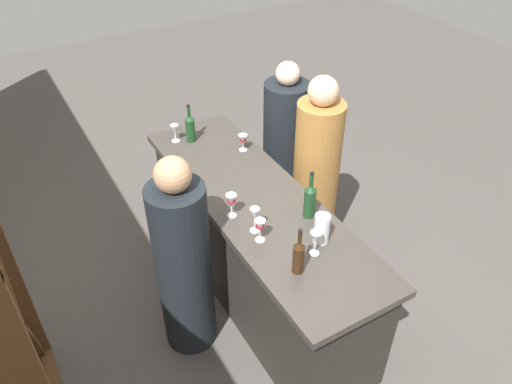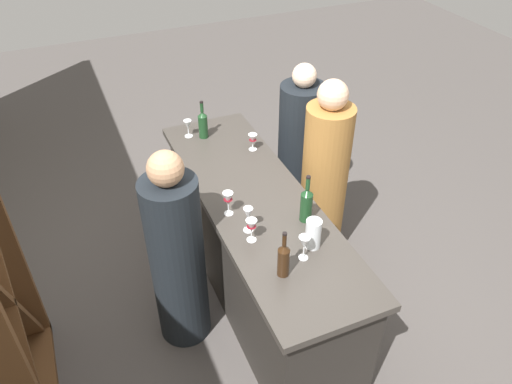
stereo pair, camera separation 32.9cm
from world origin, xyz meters
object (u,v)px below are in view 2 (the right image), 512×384
(wine_bottle_second_left_olive_green, at_px, (306,204))
(wine_glass_far_right, at_px, (228,199))
(person_center_guest, at_px, (300,149))
(wine_glass_near_left, at_px, (253,139))
(wine_glass_near_right, at_px, (248,215))
(wine_bottle_leftmost_amber_brown, at_px, (284,259))
(person_right_guest, at_px, (177,259))
(person_left_guest, at_px, (324,181))
(wine_glass_far_left, at_px, (188,125))
(wine_glass_far_center, at_px, (251,227))
(water_pitcher, at_px, (313,234))
(wine_glass_near_center, at_px, (304,243))
(wine_bottle_center_olive_green, at_px, (203,124))

(wine_bottle_second_left_olive_green, xyz_separation_m, wine_glass_far_right, (0.25, 0.43, -0.01))
(person_center_guest, bearing_deg, wine_glass_far_right, 35.24)
(wine_glass_near_left, xyz_separation_m, wine_glass_near_right, (-0.85, 0.39, 0.03))
(wine_bottle_leftmost_amber_brown, bearing_deg, person_right_guest, 39.94)
(wine_bottle_second_left_olive_green, bearing_deg, wine_glass_near_right, 82.84)
(wine_glass_near_left, relative_size, person_center_guest, 0.09)
(person_left_guest, bearing_deg, wine_glass_far_right, 27.17)
(wine_glass_near_right, xyz_separation_m, wine_glass_far_left, (1.23, 0.01, -0.03))
(wine_glass_far_left, bearing_deg, person_left_guest, -131.60)
(person_right_guest, bearing_deg, wine_glass_far_center, -32.21)
(wine_glass_far_left, xyz_separation_m, water_pitcher, (-1.51, -0.31, -0.00))
(water_pitcher, bearing_deg, wine_glass_near_right, 46.92)
(wine_glass_near_center, distance_m, wine_glass_far_left, 1.60)
(wine_bottle_leftmost_amber_brown, relative_size, wine_glass_near_center, 1.88)
(wine_bottle_leftmost_amber_brown, xyz_separation_m, wine_glass_near_right, (0.42, 0.04, 0.01))
(wine_glass_far_left, bearing_deg, wine_glass_near_left, -133.97)
(person_right_guest, bearing_deg, wine_bottle_center_olive_green, 59.93)
(wine_glass_near_left, bearing_deg, wine_glass_far_left, 46.03)
(wine_bottle_leftmost_amber_brown, height_order, wine_bottle_second_left_olive_green, wine_bottle_second_left_olive_green)
(wine_glass_near_center, xyz_separation_m, person_left_guest, (0.84, -0.63, -0.31))
(water_pitcher, bearing_deg, person_right_guest, 59.74)
(wine_bottle_leftmost_amber_brown, distance_m, wine_glass_far_left, 1.65)
(wine_bottle_leftmost_amber_brown, xyz_separation_m, wine_glass_far_left, (1.65, 0.05, -0.02))
(wine_glass_far_left, relative_size, water_pitcher, 0.73)
(wine_bottle_center_olive_green, height_order, person_left_guest, person_left_guest)
(wine_glass_far_right, xyz_separation_m, person_right_guest, (-0.05, 0.38, -0.33))
(wine_bottle_leftmost_amber_brown, height_order, wine_glass_far_center, wine_bottle_leftmost_amber_brown)
(wine_glass_far_center, xyz_separation_m, person_right_guest, (0.24, 0.42, -0.32))
(wine_glass_far_center, distance_m, person_center_guest, 1.55)
(wine_glass_far_right, distance_m, person_left_guest, 0.98)
(person_center_guest, height_order, person_right_guest, person_right_guest)
(wine_bottle_center_olive_green, bearing_deg, wine_bottle_second_left_olive_green, -167.41)
(wine_bottle_second_left_olive_green, relative_size, person_right_guest, 0.22)
(wine_glass_near_left, xyz_separation_m, wine_glass_far_center, (-0.94, 0.40, 0.02))
(person_right_guest, bearing_deg, wine_glass_far_right, 5.21)
(wine_glass_near_center, relative_size, person_center_guest, 0.11)
(wine_glass_near_center, xyz_separation_m, wine_glass_far_right, (0.55, 0.26, -0.00))
(wine_glass_far_right, bearing_deg, wine_bottle_second_left_olive_green, -120.01)
(wine_bottle_center_olive_green, distance_m, wine_glass_near_center, 1.53)
(person_left_guest, bearing_deg, wine_glass_far_left, -32.48)
(person_left_guest, xyz_separation_m, person_center_guest, (0.59, -0.10, -0.07))
(wine_glass_far_center, bearing_deg, wine_bottle_center_olive_green, -5.24)
(wine_glass_near_left, xyz_separation_m, wine_glass_near_center, (-1.20, 0.19, 0.03))
(wine_glass_far_center, distance_m, wine_glass_far_right, 0.29)
(wine_bottle_second_left_olive_green, xyz_separation_m, wine_glass_far_center, (-0.04, 0.39, -0.02))
(wine_glass_far_right, xyz_separation_m, person_left_guest, (0.29, -0.89, -0.30))
(wine_bottle_second_left_olive_green, bearing_deg, wine_bottle_leftmost_amber_brown, 137.89)
(wine_bottle_leftmost_amber_brown, distance_m, water_pitcher, 0.30)
(wine_glass_near_right, height_order, person_right_guest, person_right_guest)
(wine_glass_near_center, distance_m, person_center_guest, 1.65)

